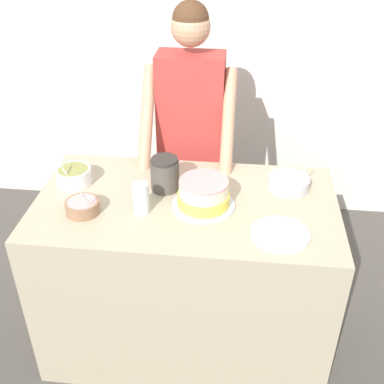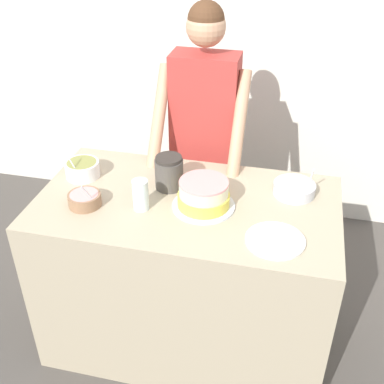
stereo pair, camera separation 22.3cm
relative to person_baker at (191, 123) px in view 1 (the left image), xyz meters
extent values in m
cube|color=silver|center=(0.05, 0.82, 0.23)|extent=(10.00, 0.05, 2.60)
cube|color=tan|center=(0.05, -0.61, -0.60)|extent=(1.46, 0.80, 0.94)
cylinder|color=#2D2D38|center=(-0.08, 0.01, -0.65)|extent=(0.11, 0.11, 0.84)
cylinder|color=#2D2D38|center=(0.08, 0.01, -0.65)|extent=(0.11, 0.11, 0.84)
cube|color=#B23833|center=(0.00, 0.01, 0.09)|extent=(0.37, 0.21, 0.63)
cylinder|color=tan|center=(-0.22, -0.16, 0.08)|extent=(0.07, 0.40, 0.53)
cylinder|color=tan|center=(0.22, -0.16, 0.08)|extent=(0.07, 0.40, 0.53)
sphere|color=tan|center=(0.00, 0.01, 0.54)|extent=(0.21, 0.21, 0.21)
sphere|color=#51331E|center=(0.00, 0.01, 0.58)|extent=(0.19, 0.19, 0.19)
cylinder|color=silver|center=(0.13, -0.64, -0.12)|extent=(0.30, 0.30, 0.01)
cylinder|color=#F2DB4C|center=(0.13, -0.64, -0.09)|extent=(0.25, 0.25, 0.06)
cylinder|color=#F4EABC|center=(0.13, -0.64, -0.03)|extent=(0.23, 0.23, 0.06)
cylinder|color=pink|center=(0.13, -0.64, 0.00)|extent=(0.23, 0.23, 0.01)
cylinder|color=#936B4C|center=(-0.42, -0.75, -0.10)|extent=(0.16, 0.16, 0.06)
cylinder|color=pink|center=(-0.42, -0.75, -0.08)|extent=(0.13, 0.13, 0.01)
cylinder|color=silver|center=(-0.37, -0.78, -0.05)|extent=(0.05, 0.07, 0.14)
cylinder|color=silver|center=(0.54, -0.43, -0.10)|extent=(0.21, 0.21, 0.06)
cylinder|color=white|center=(0.54, -0.43, -0.08)|extent=(0.18, 0.18, 0.01)
cylinder|color=silver|center=(0.62, -0.42, -0.04)|extent=(0.02, 0.09, 0.16)
cylinder|color=white|center=(-0.54, -0.50, -0.09)|extent=(0.18, 0.18, 0.08)
cylinder|color=olive|center=(-0.54, -0.50, -0.05)|extent=(0.15, 0.15, 0.01)
cylinder|color=silver|center=(-0.55, -0.57, -0.05)|extent=(0.08, 0.02, 0.15)
cylinder|color=silver|center=(-0.15, -0.72, -0.05)|extent=(0.08, 0.08, 0.15)
cylinder|color=white|center=(0.49, -0.83, -0.12)|extent=(0.26, 0.26, 0.01)
cylinder|color=#4C4742|center=(-0.07, -0.51, -0.05)|extent=(0.14, 0.14, 0.15)
cylinder|color=#322D28|center=(-0.07, -0.51, 0.03)|extent=(0.13, 0.13, 0.02)
camera|label=1|loc=(0.29, -2.52, 1.17)|focal=45.00mm
camera|label=2|loc=(0.51, -2.48, 1.17)|focal=45.00mm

